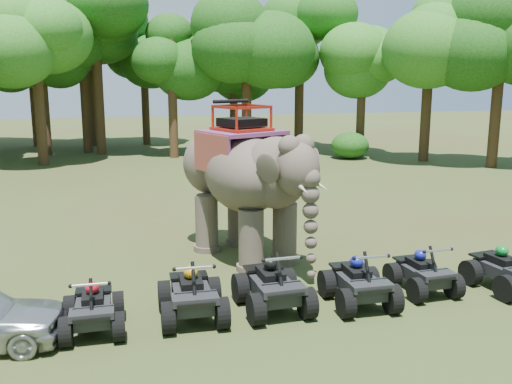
% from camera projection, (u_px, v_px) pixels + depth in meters
% --- Properties ---
extents(ground, '(110.00, 110.00, 0.00)m').
position_uv_depth(ground, '(268.00, 279.00, 13.73)').
color(ground, '#47381E').
rests_on(ground, ground).
extents(elephant, '(3.93, 5.40, 4.15)m').
position_uv_depth(elephant, '(244.00, 181.00, 15.06)').
color(elephant, '#4F4239').
rests_on(elephant, ground).
extents(atv_0, '(1.17, 1.59, 1.18)m').
position_uv_depth(atv_0, '(93.00, 303.00, 10.81)').
color(atv_0, black).
rests_on(atv_0, ground).
extents(atv_1, '(1.34, 1.80, 1.31)m').
position_uv_depth(atv_1, '(192.00, 288.00, 11.38)').
color(atv_1, black).
rests_on(atv_1, ground).
extents(atv_2, '(1.42, 1.89, 1.36)m').
position_uv_depth(atv_2, '(273.00, 279.00, 11.79)').
color(atv_2, black).
rests_on(atv_2, ground).
extents(atv_3, '(1.30, 1.76, 1.29)m').
position_uv_depth(atv_3, '(359.00, 276.00, 12.07)').
color(atv_3, black).
rests_on(atv_3, ground).
extents(atv_4, '(1.23, 1.64, 1.17)m').
position_uv_depth(atv_4, '(423.00, 267.00, 12.80)').
color(atv_4, black).
rests_on(atv_4, ground).
extents(atv_5, '(1.44, 1.83, 1.25)m').
position_uv_depth(atv_5, '(506.00, 264.00, 12.92)').
color(atv_5, black).
rests_on(atv_5, ground).
extents(tree_0, '(5.32, 5.32, 7.61)m').
position_uv_depth(tree_0, '(172.00, 92.00, 32.98)').
color(tree_0, '#195114').
rests_on(tree_0, ground).
extents(tree_1, '(4.97, 4.97, 7.10)m').
position_uv_depth(tree_1, '(234.00, 94.00, 36.91)').
color(tree_1, '#195114').
rests_on(tree_1, ground).
extents(tree_2, '(6.27, 6.27, 8.95)m').
position_uv_depth(tree_2, '(299.00, 80.00, 36.09)').
color(tree_2, '#195114').
rests_on(tree_2, ground).
extents(tree_3, '(4.76, 4.76, 6.80)m').
position_uv_depth(tree_3, '(361.00, 99.00, 33.59)').
color(tree_3, '#195114').
rests_on(tree_3, ground).
extents(tree_4, '(6.00, 6.00, 8.57)m').
position_uv_depth(tree_4, '(428.00, 84.00, 31.56)').
color(tree_4, '#195114').
rests_on(tree_4, ground).
extents(tree_5, '(5.94, 5.94, 8.49)m').
position_uv_depth(tree_5, '(498.00, 86.00, 29.33)').
color(tree_5, '#195114').
rests_on(tree_5, ground).
extents(tree_31, '(5.79, 5.79, 8.27)m').
position_uv_depth(tree_31, '(38.00, 88.00, 30.12)').
color(tree_31, '#195114').
rests_on(tree_31, ground).
extents(tree_32, '(6.69, 6.69, 9.55)m').
position_uv_depth(tree_32, '(98.00, 75.00, 34.28)').
color(tree_32, '#195114').
rests_on(tree_32, ground).
extents(tree_34, '(5.18, 5.18, 7.40)m').
position_uv_depth(tree_34, '(145.00, 91.00, 39.27)').
color(tree_34, '#195114').
rests_on(tree_34, ground).
extents(tree_35, '(5.21, 5.21, 7.44)m').
position_uv_depth(tree_35, '(33.00, 91.00, 38.28)').
color(tree_35, '#195114').
rests_on(tree_35, ground).
extents(tree_38, '(6.54, 6.54, 9.34)m').
position_uv_depth(tree_38, '(246.00, 77.00, 33.35)').
color(tree_38, '#195114').
rests_on(tree_38, ground).
extents(tree_39, '(6.83, 6.83, 9.76)m').
position_uv_depth(tree_39, '(89.00, 73.00, 38.23)').
color(tree_39, '#195114').
rests_on(tree_39, ground).
extents(tree_40, '(5.36, 5.36, 7.65)m').
position_uv_depth(tree_40, '(43.00, 91.00, 34.16)').
color(tree_40, '#195114').
rests_on(tree_40, ground).
extents(tree_41, '(6.24, 6.24, 8.92)m').
position_uv_depth(tree_41, '(84.00, 80.00, 35.01)').
color(tree_41, '#195114').
rests_on(tree_41, ground).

